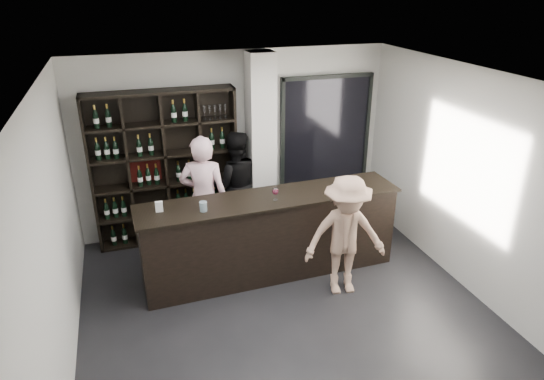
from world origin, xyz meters
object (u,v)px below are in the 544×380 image
object	(u,v)px
tasting_counter	(271,236)
taster_pink	(204,198)
wine_shelf	(166,168)
customer	(346,236)
taster_black	(235,184)

from	to	relation	value
tasting_counter	taster_pink	xyz separation A→B (m)	(-0.78, 0.75, 0.35)
wine_shelf	tasting_counter	size ratio (longest dim) A/B	0.67
customer	wine_shelf	bearing A→B (deg)	141.80
wine_shelf	taster_pink	distance (m)	0.88
tasting_counter	taster_black	distance (m)	1.34
wine_shelf	tasting_counter	distance (m)	2.00
tasting_counter	taster_black	bearing A→B (deg)	95.97
tasting_counter	customer	bearing A→B (deg)	-43.34
taster_pink	taster_black	xyz separation A→B (m)	(0.60, 0.55, -0.08)
wine_shelf	customer	bearing A→B (deg)	-47.02
taster_black	customer	world-z (taller)	taster_black
tasting_counter	customer	size ratio (longest dim) A/B	2.17
taster_pink	customer	bearing A→B (deg)	156.12
taster_black	taster_pink	bearing A→B (deg)	51.86
taster_black	tasting_counter	bearing A→B (deg)	107.15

